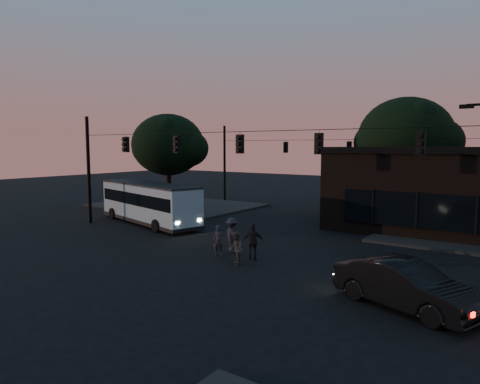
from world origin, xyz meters
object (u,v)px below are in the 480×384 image
Objects in this scene: pedestrian_a at (218,241)px; pedestrian_b at (236,248)px; building at (460,189)px; bus at (149,201)px; car at (405,285)px; pedestrian_d at (232,235)px; pedestrian_c at (253,242)px.

pedestrian_b reaches higher than pedestrian_a.
building is 9.92× the size of pedestrian_b.
bus is 19.94m from car.
pedestrian_a is at bearing -121.93° from building.
building is at bearing 43.07° from bus.
car is (18.91, -6.28, -0.80)m from bus.
pedestrian_d is at bearing -123.23° from building.
building is 10.08× the size of pedestrian_a.
car is 7.80m from pedestrian_b.
pedestrian_b is (-7.72, 1.10, -0.03)m from car.
pedestrian_a is at bearing -154.20° from pedestrian_b.
building is 1.47× the size of bus.
bus reaches higher than pedestrian_b.
bus is 10.28m from pedestrian_d.
car is 9.67m from pedestrian_d.
car is 2.72× the size of pedestrian_d.
pedestrian_a is 1.88m from pedestrian_b.
building reaches higher than car.
pedestrian_c reaches higher than car.
bus reaches higher than pedestrian_c.
building is 16.77m from pedestrian_a.
pedestrian_d is at bearing 92.32° from car.
bus is 12.36m from pedestrian_b.
building reaches higher than pedestrian_d.
building is 15.59m from pedestrian_c.
bus is 5.79× the size of pedestrian_d.
pedestrian_d reaches higher than pedestrian_c.
building reaches higher than pedestrian_b.
car is at bearing -3.48° from bus.
car is at bearing 44.83° from pedestrian_b.
pedestrian_b is (-7.14, -14.99, -1.93)m from building.
pedestrian_a is (-9.39, 1.95, -0.04)m from car.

